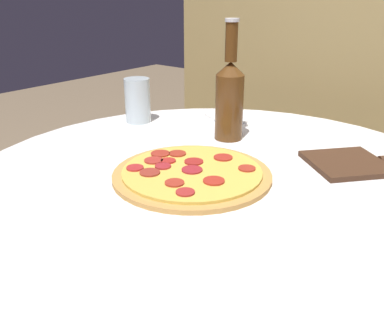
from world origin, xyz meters
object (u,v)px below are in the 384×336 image
Objects in this scene: pizza_paddle at (355,163)px; drinking_glass at (138,100)px; beer_bottle at (230,96)px; pizza at (192,173)px.

drinking_glass is (-0.61, -0.07, 0.06)m from pizza_paddle.
pizza_paddle is at bearing 4.60° from beer_bottle.
beer_bottle reaches higher than pizza_paddle.
pizza is 1.25× the size of pizza_paddle.
beer_bottle reaches higher than drinking_glass.
beer_bottle is (-0.08, 0.25, 0.10)m from pizza.
drinking_glass is (-0.37, 0.21, 0.06)m from pizza.
pizza_paddle is at bearing 48.89° from pizza.
pizza is at bearing 179.00° from pizza_paddle.
pizza is 1.11× the size of beer_bottle.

